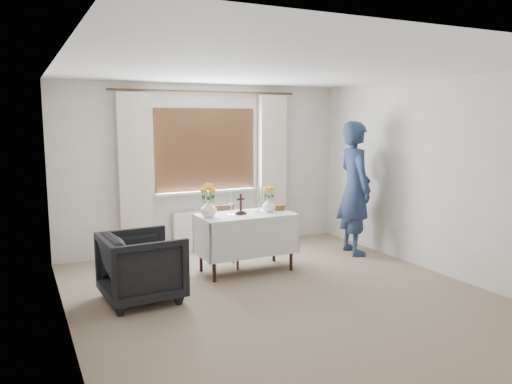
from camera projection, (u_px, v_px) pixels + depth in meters
ground at (285, 298)px, 5.56m from camera, size 5.00×5.00×0.00m
altar_table at (246, 243)px, 6.51m from camera, size 1.24×0.64×0.76m
wooden_chair at (223, 237)px, 6.69m from camera, size 0.46×0.46×0.82m
armchair at (142, 267)px, 5.45m from camera, size 0.88×0.86×0.76m
person at (355, 188)px, 7.30m from camera, size 0.59×0.79×1.95m
radiator at (208, 229)px, 7.67m from camera, size 1.10×0.10×0.60m
wooden_cross at (241, 204)px, 6.40m from camera, size 0.15×0.13×0.27m
candlestick_left at (231, 203)px, 6.35m from camera, size 0.11×0.11×0.31m
candlestick_right at (258, 199)px, 6.53m from camera, size 0.11×0.11×0.35m
flower_vase_left at (209, 208)px, 6.24m from camera, size 0.24×0.24×0.22m
flower_vase_right at (269, 205)px, 6.58m from camera, size 0.18×0.18×0.18m
wicker_basket at (278, 207)px, 6.74m from camera, size 0.22×0.22×0.07m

